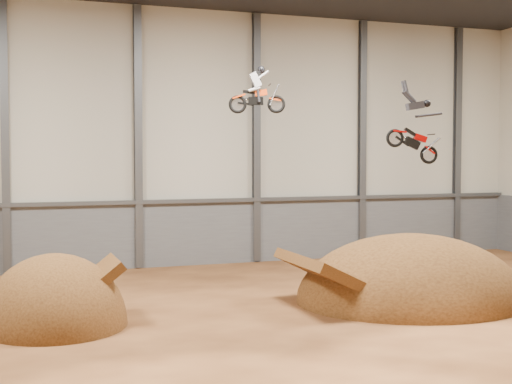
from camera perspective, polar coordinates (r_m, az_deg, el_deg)
floor at (r=25.83m, az=4.18°, el=-10.61°), size 40.00×40.00×0.00m
back_wall at (r=39.30m, az=-4.67°, el=4.34°), size 40.00×0.10×14.00m
lower_band_back at (r=39.43m, az=-4.60°, el=-3.30°), size 39.80×0.18×3.50m
steel_rail at (r=39.13m, az=-4.55°, el=-0.71°), size 39.80×0.35×0.20m
steel_column_1 at (r=37.77m, az=-19.45°, el=4.24°), size 0.40×0.36×13.90m
steel_column_2 at (r=38.38m, az=-9.42°, el=4.34°), size 0.40×0.36×13.90m
steel_column_3 at (r=40.11m, az=0.03°, el=4.33°), size 0.40×0.36×13.90m
steel_column_4 at (r=42.81m, az=8.48°, el=4.21°), size 0.40×0.36×13.90m
steel_column_5 at (r=46.33m, az=15.79°, el=4.03°), size 0.40×0.36×13.90m
takeoff_ramp at (r=26.81m, az=-15.80°, el=-10.21°), size 5.11×5.89×5.11m
landing_ramp at (r=30.64m, az=12.26°, el=-8.50°), size 9.68×8.56×5.58m
fmx_rider_a at (r=29.91m, az=0.09°, el=8.35°), size 2.51×1.47×2.14m
fmx_rider_b at (r=29.63m, az=12.11°, el=5.49°), size 4.00×1.69×3.69m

